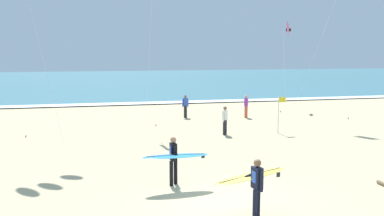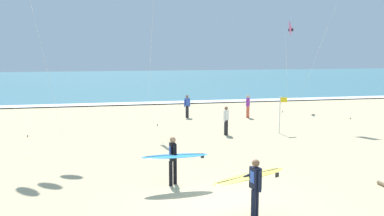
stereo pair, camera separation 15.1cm
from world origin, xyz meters
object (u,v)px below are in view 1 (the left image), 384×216
bystander_blue_top (185,106)px  lifeguard_flag (279,111)px  surfer_lead (175,157)px  bystander_white_top (225,120)px  bystander_purple_top (246,106)px  kite_delta_rose_mid (288,28)px  surfer_trailing (254,181)px

bystander_blue_top → lifeguard_flag: lifeguard_flag is taller
surfer_lead → lifeguard_flag: 10.78m
bystander_white_top → lifeguard_flag: (3.14, -0.19, 0.45)m
bystander_purple_top → lifeguard_flag: lifeguard_flag is taller
bystander_blue_top → bystander_white_top: bearing=-81.6°
bystander_blue_top → bystander_purple_top: size_ratio=1.00×
kite_delta_rose_mid → bystander_blue_top: size_ratio=4.39×
kite_delta_rose_mid → bystander_purple_top: kite_delta_rose_mid is taller
surfer_lead → bystander_purple_top: size_ratio=1.45×
bystander_blue_top → bystander_purple_top: same height
kite_delta_rose_mid → bystander_white_top: kite_delta_rose_mid is taller
bystander_blue_top → bystander_white_top: size_ratio=1.00×
surfer_trailing → bystander_blue_top: bearing=84.5°
kite_delta_rose_mid → bystander_white_top: bearing=-130.7°
surfer_trailing → bystander_blue_top: surfer_trailing is taller
bystander_blue_top → surfer_trailing: bearing=-95.5°
surfer_lead → bystander_blue_top: (3.35, 14.29, -0.24)m
bystander_white_top → surfer_lead: bearing=-118.1°
surfer_trailing → surfer_lead: bearing=119.1°
bystander_blue_top → lifeguard_flag: size_ratio=0.76×
kite_delta_rose_mid → bystander_blue_top: 11.23m
bystander_purple_top → lifeguard_flag: bearing=-90.7°
bystander_purple_top → lifeguard_flag: (-0.07, -5.56, 0.45)m
surfer_lead → bystander_blue_top: surfer_lead is taller
lifeguard_flag → bystander_purple_top: bearing=89.3°
kite_delta_rose_mid → lifeguard_flag: (-5.10, -9.76, -5.14)m
bystander_white_top → lifeguard_flag: size_ratio=0.76×
surfer_trailing → bystander_white_top: surfer_trailing is taller
kite_delta_rose_mid → bystander_purple_top: size_ratio=4.39×
kite_delta_rose_mid → lifeguard_flag: 12.15m
surfer_lead → lifeguard_flag: (7.42, 7.83, 0.22)m
bystander_white_top → surfer_trailing: bearing=-103.2°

